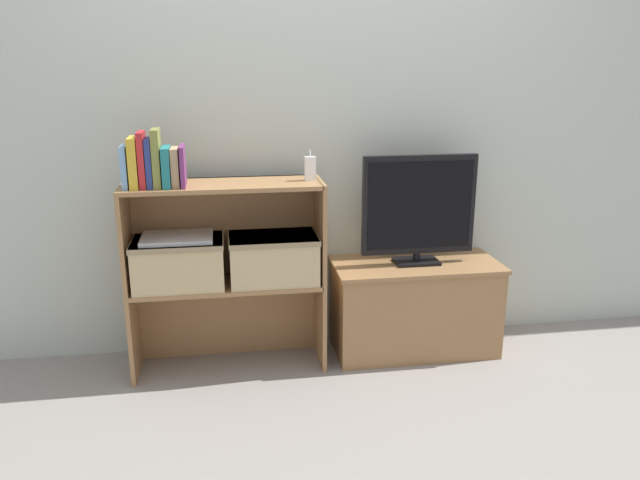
% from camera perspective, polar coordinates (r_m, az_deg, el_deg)
% --- Properties ---
extents(ground_plane, '(16.00, 16.00, 0.00)m').
position_cam_1_polar(ground_plane, '(3.10, 0.45, -12.05)').
color(ground_plane, gray).
extents(wall_back, '(10.00, 0.05, 2.40)m').
position_cam_1_polar(wall_back, '(3.15, -0.75, 11.37)').
color(wall_back, '#B2BCB2').
rests_on(wall_back, ground_plane).
extents(tv_stand, '(0.84, 0.40, 0.48)m').
position_cam_1_polar(tv_stand, '(3.27, 8.61, -6.02)').
color(tv_stand, olive).
rests_on(tv_stand, ground_plane).
extents(tv, '(0.57, 0.14, 0.55)m').
position_cam_1_polar(tv, '(3.11, 9.03, 2.96)').
color(tv, black).
rests_on(tv, tv_stand).
extents(bookshelf_lower_tier, '(0.92, 0.31, 0.44)m').
position_cam_1_polar(bookshelf_lower_tier, '(3.14, -8.34, -6.16)').
color(bookshelf_lower_tier, olive).
rests_on(bookshelf_lower_tier, ground_plane).
extents(bookshelf_upper_tier, '(0.92, 0.31, 0.48)m').
position_cam_1_polar(bookshelf_upper_tier, '(2.99, -8.70, 2.07)').
color(bookshelf_upper_tier, olive).
rests_on(bookshelf_upper_tier, bookshelf_lower_tier).
extents(book_skyblue, '(0.03, 0.13, 0.19)m').
position_cam_1_polar(book_skyblue, '(2.86, -17.38, 6.39)').
color(book_skyblue, '#709ECC').
rests_on(book_skyblue, bookshelf_upper_tier).
extents(book_mustard, '(0.04, 0.15, 0.22)m').
position_cam_1_polar(book_mustard, '(2.85, -16.65, 6.79)').
color(book_mustard, gold).
rests_on(book_mustard, bookshelf_upper_tier).
extents(book_crimson, '(0.03, 0.13, 0.24)m').
position_cam_1_polar(book_crimson, '(2.85, -15.94, 7.06)').
color(book_crimson, '#B22328').
rests_on(book_crimson, bookshelf_upper_tier).
extents(book_navy, '(0.02, 0.14, 0.22)m').
position_cam_1_polar(book_navy, '(2.84, -15.32, 6.81)').
color(book_navy, navy).
rests_on(book_navy, bookshelf_upper_tier).
extents(book_olive, '(0.03, 0.13, 0.25)m').
position_cam_1_polar(book_olive, '(2.84, -14.71, 7.23)').
color(book_olive, olive).
rests_on(book_olive, bookshelf_upper_tier).
extents(book_teal, '(0.03, 0.16, 0.18)m').
position_cam_1_polar(book_teal, '(2.84, -13.85, 6.50)').
color(book_teal, '#1E7075').
rests_on(book_teal, bookshelf_upper_tier).
extents(book_tan, '(0.03, 0.12, 0.17)m').
position_cam_1_polar(book_tan, '(2.84, -13.09, 6.50)').
color(book_tan, tan).
rests_on(book_tan, bookshelf_upper_tier).
extents(book_plum, '(0.02, 0.16, 0.18)m').
position_cam_1_polar(book_plum, '(2.84, -12.42, 6.62)').
color(book_plum, '#6B2D66').
rests_on(book_plum, bookshelf_upper_tier).
extents(baby_monitor, '(0.05, 0.04, 0.14)m').
position_cam_1_polar(baby_monitor, '(2.91, -0.91, 6.57)').
color(baby_monitor, white).
rests_on(baby_monitor, bookshelf_upper_tier).
extents(storage_basket_left, '(0.42, 0.28, 0.22)m').
position_cam_1_polar(storage_basket_left, '(2.98, -12.79, -1.86)').
color(storage_basket_left, tan).
rests_on(storage_basket_left, bookshelf_lower_tier).
extents(storage_basket_right, '(0.42, 0.28, 0.22)m').
position_cam_1_polar(storage_basket_right, '(2.98, -4.29, -1.49)').
color(storage_basket_right, tan).
rests_on(storage_basket_right, bookshelf_lower_tier).
extents(laptop, '(0.32, 0.23, 0.02)m').
position_cam_1_polar(laptop, '(2.94, -12.93, 0.22)').
color(laptop, '#BCBCC1').
rests_on(laptop, storage_basket_left).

